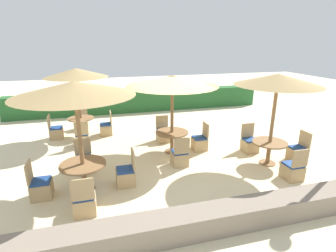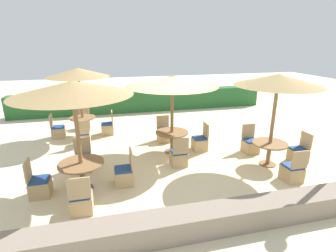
{
  "view_description": "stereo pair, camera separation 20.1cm",
  "coord_description": "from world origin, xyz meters",
  "px_view_note": "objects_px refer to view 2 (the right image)",
  "views": [
    {
      "loc": [
        -2.12,
        -7.21,
        3.54
      ],
      "look_at": [
        0.0,
        0.6,
        0.9
      ],
      "focal_mm": 28.0,
      "sensor_mm": 36.0,
      "label": 1
    },
    {
      "loc": [
        -1.92,
        -7.26,
        3.54
      ],
      "look_at": [
        0.0,
        0.6,
        0.9
      ],
      "focal_mm": 28.0,
      "sensor_mm": 36.0,
      "label": 2
    }
  ],
  "objects_px": {
    "round_table_center": "(172,136)",
    "patio_chair_center_south": "(179,157)",
    "patio_chair_back_left_south": "(84,137)",
    "patio_chair_back_left_east": "(108,128)",
    "patio_chair_front_left_south": "(81,201)",
    "patio_chair_front_right_south": "(292,172)",
    "patio_chair_front_left_north": "(83,162)",
    "parasol_front_left": "(73,89)",
    "patio_chair_front_right_east": "(299,154)",
    "round_table_front_right": "(269,148)",
    "parasol_center": "(172,81)",
    "patio_chair_center_east": "(200,142)",
    "patio_chair_back_left_north": "(84,123)",
    "patio_chair_front_left_west": "(39,186)",
    "patio_chair_front_right_north": "(250,145)",
    "patio_chair_back_left_west": "(58,131)",
    "patio_chair_front_left_east": "(124,175)",
    "round_table_back_left": "(83,122)",
    "parasol_front_right": "(278,80)",
    "parasol_back_left": "(78,73)",
    "patio_chair_center_north": "(164,134)",
    "round_table_front_left": "(82,168)"
  },
  "relations": [
    {
      "from": "patio_chair_back_left_north",
      "to": "patio_chair_front_left_east",
      "type": "bearing_deg",
      "value": 104.23
    },
    {
      "from": "patio_chair_back_left_west",
      "to": "round_table_center",
      "type": "xyz_separation_m",
      "value": [
        3.88,
        -2.36,
        0.3
      ]
    },
    {
      "from": "round_table_front_right",
      "to": "patio_chair_front_right_east",
      "type": "distance_m",
      "value": 1.04
    },
    {
      "from": "patio_chair_front_right_north",
      "to": "patio_chair_center_east",
      "type": "distance_m",
      "value": 1.65
    },
    {
      "from": "patio_chair_back_left_south",
      "to": "patio_chair_back_left_east",
      "type": "distance_m",
      "value": 1.26
    },
    {
      "from": "patio_chair_front_left_north",
      "to": "parasol_front_left",
      "type": "bearing_deg",
      "value": 92.95
    },
    {
      "from": "patio_chair_front_left_south",
      "to": "patio_chair_front_right_north",
      "type": "distance_m",
      "value": 5.59
    },
    {
      "from": "patio_chair_front_left_north",
      "to": "parasol_center",
      "type": "xyz_separation_m",
      "value": [
        2.78,
        0.66,
        2.1
      ]
    },
    {
      "from": "patio_chair_front_right_east",
      "to": "patio_chair_center_east",
      "type": "height_order",
      "value": "same"
    },
    {
      "from": "patio_chair_front_left_north",
      "to": "patio_chair_front_right_south",
      "type": "relative_size",
      "value": 1.0
    },
    {
      "from": "patio_chair_front_left_south",
      "to": "patio_chair_front_right_south",
      "type": "xyz_separation_m",
      "value": [
        5.3,
        0.08,
        0.0
      ]
    },
    {
      "from": "parasol_center",
      "to": "patio_chair_front_right_north",
      "type": "bearing_deg",
      "value": -14.39
    },
    {
      "from": "patio_chair_center_east",
      "to": "parasol_back_left",
      "type": "bearing_deg",
      "value": 58.67
    },
    {
      "from": "patio_chair_back_left_south",
      "to": "round_table_front_right",
      "type": "distance_m",
      "value": 6.22
    },
    {
      "from": "patio_chair_back_left_east",
      "to": "patio_chair_front_right_north",
      "type": "distance_m",
      "value": 5.41
    },
    {
      "from": "patio_chair_back_left_west",
      "to": "patio_chair_center_south",
      "type": "height_order",
      "value": "same"
    },
    {
      "from": "patio_chair_front_left_south",
      "to": "patio_chair_front_right_south",
      "type": "bearing_deg",
      "value": 0.88
    },
    {
      "from": "parasol_front_left",
      "to": "patio_chair_front_left_east",
      "type": "height_order",
      "value": "parasol_front_left"
    },
    {
      "from": "patio_chair_front_right_east",
      "to": "patio_chair_front_right_north",
      "type": "xyz_separation_m",
      "value": [
        -1.05,
        1.01,
        0.0
      ]
    },
    {
      "from": "patio_chair_front_right_east",
      "to": "parasol_center",
      "type": "xyz_separation_m",
      "value": [
        -3.56,
        1.66,
        2.1
      ]
    },
    {
      "from": "parasol_front_right",
      "to": "round_table_front_left",
      "type": "bearing_deg",
      "value": -178.72
    },
    {
      "from": "round_table_back_left",
      "to": "parasol_front_right",
      "type": "xyz_separation_m",
      "value": [
        5.49,
        -3.93,
        1.94
      ]
    },
    {
      "from": "patio_chair_back_left_west",
      "to": "patio_chair_front_left_east",
      "type": "xyz_separation_m",
      "value": [
        2.18,
        -4.06,
        0.0
      ]
    },
    {
      "from": "patio_chair_back_left_north",
      "to": "patio_chair_front_left_east",
      "type": "relative_size",
      "value": 1.0
    },
    {
      "from": "round_table_back_left",
      "to": "patio_chair_front_right_north",
      "type": "xyz_separation_m",
      "value": [
        5.45,
        -2.97,
        -0.31
      ]
    },
    {
      "from": "patio_chair_back_left_north",
      "to": "patio_chair_front_left_west",
      "type": "xyz_separation_m",
      "value": [
        -0.75,
        -5.03,
        0.0
      ]
    },
    {
      "from": "round_table_back_left",
      "to": "patio_chair_front_right_north",
      "type": "height_order",
      "value": "patio_chair_front_right_north"
    },
    {
      "from": "patio_chair_front_left_north",
      "to": "patio_chair_center_north",
      "type": "xyz_separation_m",
      "value": [
        2.75,
        1.69,
        0.0
      ]
    },
    {
      "from": "parasol_back_left",
      "to": "patio_chair_front_right_south",
      "type": "bearing_deg",
      "value": -41.62
    },
    {
      "from": "patio_chair_front_left_north",
      "to": "patio_chair_front_right_south",
      "type": "height_order",
      "value": "same"
    },
    {
      "from": "round_table_back_left",
      "to": "patio_chair_front_right_east",
      "type": "distance_m",
      "value": 7.63
    },
    {
      "from": "patio_chair_front_right_east",
      "to": "round_table_center",
      "type": "height_order",
      "value": "patio_chair_front_right_east"
    },
    {
      "from": "parasol_back_left",
      "to": "patio_chair_center_north",
      "type": "bearing_deg",
      "value": -24.01
    },
    {
      "from": "patio_chair_back_left_north",
      "to": "patio_chair_front_left_north",
      "type": "xyz_separation_m",
      "value": [
        0.18,
        -3.91,
        0.0
      ]
    },
    {
      "from": "round_table_front_left",
      "to": "patio_chair_front_left_west",
      "type": "height_order",
      "value": "patio_chair_front_left_west"
    },
    {
      "from": "patio_chair_front_right_north",
      "to": "round_table_center",
      "type": "xyz_separation_m",
      "value": [
        -2.51,
        0.64,
        0.3
      ]
    },
    {
      "from": "parasol_back_left",
      "to": "parasol_front_right",
      "type": "xyz_separation_m",
      "value": [
        5.49,
        -3.93,
        0.08
      ]
    },
    {
      "from": "round_table_back_left",
      "to": "parasol_front_right",
      "type": "height_order",
      "value": "parasol_front_right"
    },
    {
      "from": "parasol_back_left",
      "to": "parasol_front_right",
      "type": "relative_size",
      "value": 0.97
    },
    {
      "from": "parasol_front_left",
      "to": "patio_chair_front_left_north",
      "type": "distance_m",
      "value": 2.51
    },
    {
      "from": "parasol_center",
      "to": "patio_chair_center_east",
      "type": "xyz_separation_m",
      "value": [
        0.97,
        -0.05,
        -2.1
      ]
    },
    {
      "from": "round_table_center",
      "to": "patio_chair_center_south",
      "type": "relative_size",
      "value": 1.15
    },
    {
      "from": "patio_chair_back_left_east",
      "to": "patio_chair_front_left_south",
      "type": "height_order",
      "value": "same"
    },
    {
      "from": "parasol_back_left",
      "to": "round_table_front_left",
      "type": "bearing_deg",
      "value": -87.03
    },
    {
      "from": "patio_chair_center_east",
      "to": "patio_chair_front_left_east",
      "type": "bearing_deg",
      "value": 121.69
    },
    {
      "from": "patio_chair_back_left_east",
      "to": "parasol_front_right",
      "type": "relative_size",
      "value": 0.35
    },
    {
      "from": "round_table_back_left",
      "to": "patio_chair_front_left_west",
      "type": "xyz_separation_m",
      "value": [
        -0.77,
        -4.1,
        -0.31
      ]
    },
    {
      "from": "patio_chair_center_east",
      "to": "patio_chair_center_south",
      "type": "height_order",
      "value": "same"
    },
    {
      "from": "patio_chair_back_left_north",
      "to": "parasol_front_right",
      "type": "relative_size",
      "value": 0.35
    },
    {
      "from": "patio_chair_back_left_east",
      "to": "parasol_back_left",
      "type": "bearing_deg",
      "value": 89.0
    }
  ]
}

